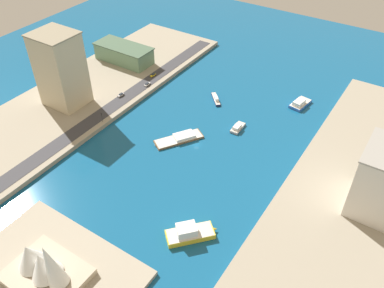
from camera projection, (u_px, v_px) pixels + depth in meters
name	position (u px, v px, depth m)	size (l,w,h in m)	color
ground_plane	(196.00, 145.00, 230.18)	(440.00, 440.00, 0.00)	#145684
quay_west	(355.00, 208.00, 191.27)	(70.00, 240.00, 2.63)	#9E937F
quay_east	(83.00, 96.00, 267.43)	(70.00, 240.00, 2.63)	#9E937F
peninsula_point	(48.00, 278.00, 162.38)	(71.86, 52.70, 2.00)	#A89E89
road_strip	(112.00, 107.00, 255.50)	(10.01, 228.00, 0.15)	#38383D
barge_flat_brown	(181.00, 138.00, 233.08)	(22.87, 28.84, 2.98)	brown
patrol_launch_navy	(216.00, 99.00, 265.59)	(12.96, 13.70, 3.25)	#1E284C
yacht_sleek_gray	(238.00, 127.00, 240.91)	(5.24, 13.18, 3.21)	#999EA3
ferry_yellow_fast	(189.00, 233.00, 178.18)	(20.97, 21.81, 7.09)	yellow
catamaran_blue	(300.00, 103.00, 260.59)	(10.56, 17.95, 4.37)	blue
terminal_long_green	(124.00, 53.00, 299.74)	(44.81, 19.34, 12.51)	slate
office_block_beige	(61.00, 70.00, 245.11)	(25.83, 22.89, 47.15)	#C6B793
hotel_broad_white	(381.00, 180.00, 179.97)	(21.02, 28.60, 33.81)	silver
van_white	(147.00, 84.00, 275.43)	(2.07, 5.17, 1.62)	black
taxi_yellow_cab	(153.00, 75.00, 285.30)	(1.85, 4.72, 1.60)	black
sedan_silver	(121.00, 95.00, 264.82)	(2.05, 5.09, 1.60)	black
traffic_light_waterfront	(102.00, 116.00, 240.11)	(0.36, 0.36, 6.50)	black
opera_landmark	(43.00, 266.00, 157.51)	(31.70, 24.89, 23.84)	#BCAD93
park_tree_cluster	(369.00, 184.00, 193.77)	(7.12, 20.41, 9.22)	brown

